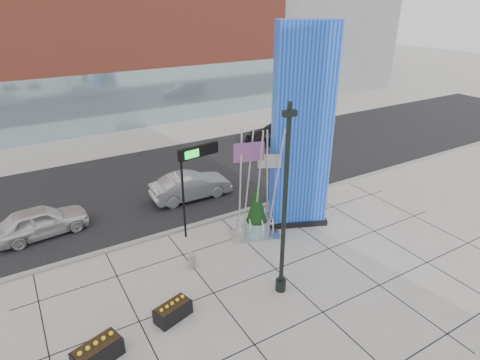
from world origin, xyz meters
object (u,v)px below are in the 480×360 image
blue_pylon (302,134)px  car_silver_mid (191,186)px  public_art_sculpture (256,210)px  overhead_street_sign (197,161)px  car_white_west (41,222)px  concrete_bollard (192,261)px  lamp_post (284,222)px

blue_pylon → car_silver_mid: blue_pylon is taller
public_art_sculpture → overhead_street_sign: public_art_sculpture is taller
blue_pylon → car_white_west: (-11.46, 5.28, -3.99)m
overhead_street_sign → public_art_sculpture: bearing=-44.9°
overhead_street_sign → concrete_bollard: bearing=-130.7°
car_silver_mid → concrete_bollard: bearing=157.1°
blue_pylon → concrete_bollard: blue_pylon is taller
lamp_post → concrete_bollard: (-2.41, 3.15, -2.77)m
overhead_street_sign → car_silver_mid: 4.93m
lamp_post → overhead_street_sign: (-0.91, 5.51, 0.73)m
blue_pylon → car_silver_mid: (-3.56, 5.23, -3.97)m
lamp_post → car_white_west: (-7.61, 9.23, -2.36)m
public_art_sculpture → concrete_bollard: public_art_sculpture is taller
lamp_post → overhead_street_sign: lamp_post is taller
overhead_street_sign → car_white_west: overhead_street_sign is taller
blue_pylon → lamp_post: bearing=-111.6°
lamp_post → concrete_bollard: lamp_post is taller
concrete_bollard → car_silver_mid: car_silver_mid is taller
public_art_sculpture → car_white_west: 10.41m
overhead_street_sign → blue_pylon: bearing=-26.5°
public_art_sculpture → car_white_west: public_art_sculpture is taller
blue_pylon → concrete_bollard: size_ratio=15.01×
public_art_sculpture → car_white_west: bearing=169.0°
blue_pylon → car_white_west: size_ratio=2.25×
car_white_west → car_silver_mid: bearing=-96.2°
car_silver_mid → blue_pylon: bearing=-144.6°
blue_pylon → overhead_street_sign: blue_pylon is taller
lamp_post → concrete_bollard: bearing=127.5°
car_white_west → concrete_bollard: bearing=-145.2°
car_white_west → public_art_sculpture: bearing=-126.8°
blue_pylon → car_white_west: blue_pylon is taller
public_art_sculpture → overhead_street_sign: bearing=163.5°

